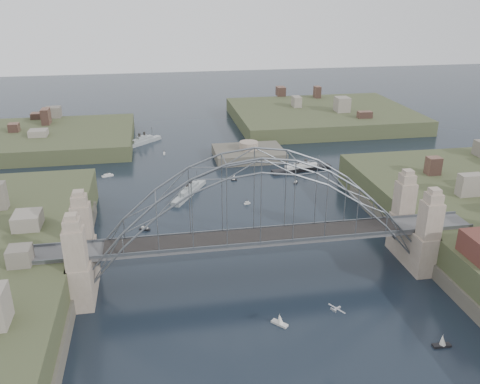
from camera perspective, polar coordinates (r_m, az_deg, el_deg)
name	(u,v)px	position (r m, az deg, el deg)	size (l,w,h in m)	color
ground	(256,275)	(97.67, 1.86, -9.42)	(500.00, 500.00, 0.00)	black
bridge	(257,217)	(91.79, 1.95, -2.86)	(84.00, 13.80, 24.60)	#535356
headland_nw	(45,145)	(187.21, -21.23, 5.01)	(60.00, 45.00, 9.00)	#3B4326
headland_ne	(322,120)	(209.01, 9.25, 8.01)	(70.00, 55.00, 9.50)	#3B4326
fort_island	(249,159)	(162.51, 0.98, 3.76)	(22.00, 16.00, 9.40)	#4D493D
naval_cruiser_near	(189,192)	(134.05, -5.79, 0.04)	(10.50, 16.43, 5.25)	#9AA1A2
naval_cruiser_far	(142,142)	(180.32, -10.99, 5.63)	(13.31, 12.84, 5.49)	#9AA1A2
ocean_liner	(301,168)	(151.90, 6.98, 2.67)	(18.98, 5.63, 4.62)	black
aeroplane	(336,309)	(77.48, 10.81, -12.89)	(1.88, 2.86, 0.46)	#A5A6AC
small_boat_a	(145,229)	(116.51, -10.73, -4.10)	(2.51, 1.68, 1.43)	silver
small_boat_b	(247,203)	(127.63, 0.80, -1.27)	(1.67, 0.88, 1.43)	silver
small_boat_c	(280,321)	(84.92, 4.52, -14.31)	(2.62, 2.74, 2.38)	silver
small_boat_d	(296,183)	(141.85, 6.32, 1.07)	(1.59, 1.91, 1.43)	silver
small_boat_e	(108,176)	(151.28, -14.77, 1.81)	(3.49, 2.23, 1.43)	silver
small_boat_f	(234,177)	(143.09, -0.69, 1.71)	(1.77, 1.26, 2.38)	silver
small_boat_g	(442,342)	(86.17, 21.92, -15.50)	(2.85, 1.05, 2.38)	silver
small_boat_h	(164,153)	(167.82, -8.59, 4.34)	(0.69, 1.77, 1.43)	silver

